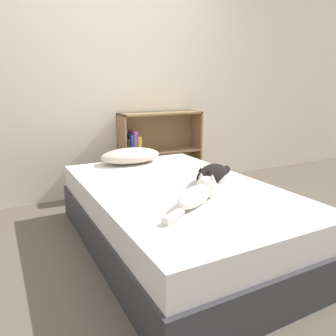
% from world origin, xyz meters
% --- Properties ---
extents(ground_plane, '(8.00, 8.00, 0.00)m').
position_xyz_m(ground_plane, '(0.00, 0.00, 0.00)').
color(ground_plane, brown).
extents(wall_back, '(8.00, 0.06, 2.50)m').
position_xyz_m(wall_back, '(0.00, 1.49, 1.25)').
color(wall_back, silver).
rests_on(wall_back, ground_plane).
extents(bed, '(1.29, 2.08, 0.47)m').
position_xyz_m(bed, '(0.00, 0.00, 0.23)').
color(bed, '#333338').
rests_on(bed, ground_plane).
extents(pillow, '(0.57, 0.34, 0.14)m').
position_xyz_m(pillow, '(-0.04, 0.84, 0.55)').
color(pillow, beige).
rests_on(pillow, bed).
extents(cat_light, '(0.54, 0.37, 0.16)m').
position_xyz_m(cat_light, '(-0.07, -0.38, 0.54)').
color(cat_light, white).
rests_on(cat_light, bed).
extents(cat_dark, '(0.47, 0.35, 0.14)m').
position_xyz_m(cat_dark, '(0.28, -0.04, 0.54)').
color(cat_dark, black).
rests_on(cat_dark, bed).
extents(bookshelf, '(0.97, 0.26, 0.90)m').
position_xyz_m(bookshelf, '(0.49, 1.36, 0.46)').
color(bookshelf, '#8E6B47').
rests_on(bookshelf, ground_plane).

